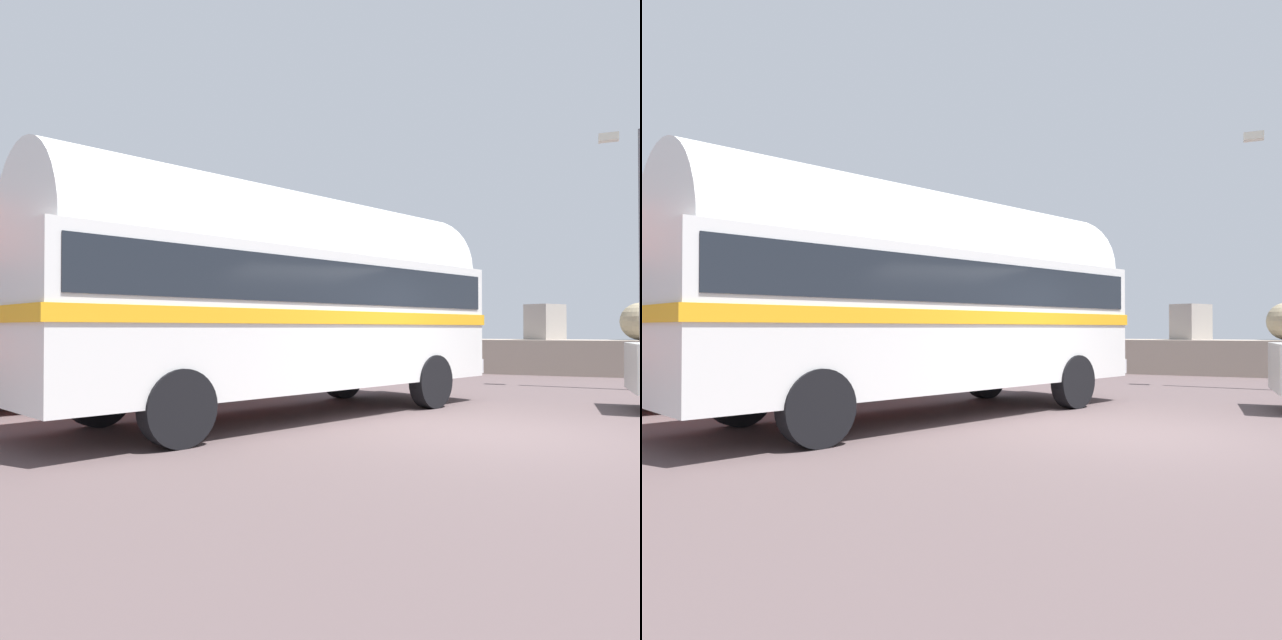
# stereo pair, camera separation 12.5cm
# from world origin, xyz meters

# --- Properties ---
(ground) EXTENTS (32.00, 26.00, 0.02)m
(ground) POSITION_xyz_m (0.00, 0.00, 0.01)
(ground) COLOR #524344
(breakwater) EXTENTS (31.36, 2.14, 2.37)m
(breakwater) POSITION_xyz_m (0.26, 11.81, 0.72)
(breakwater) COLOR gray
(breakwater) RESTS_ON ground
(vintage_coach) EXTENTS (5.57, 8.83, 3.70)m
(vintage_coach) POSITION_xyz_m (-3.41, 0.27, 2.05)
(vintage_coach) COLOR black
(vintage_coach) RESTS_ON ground
(second_coach) EXTENTS (6.23, 8.67, 3.70)m
(second_coach) POSITION_xyz_m (-7.88, 0.08, 2.05)
(second_coach) COLOR black
(second_coach) RESTS_ON ground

